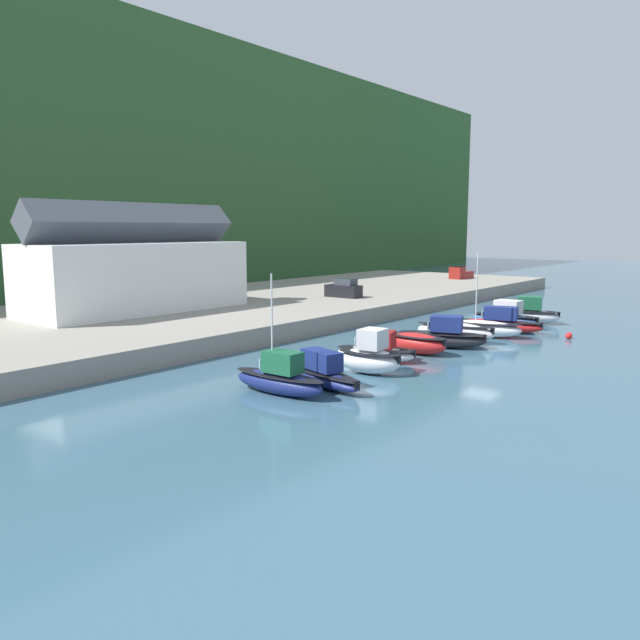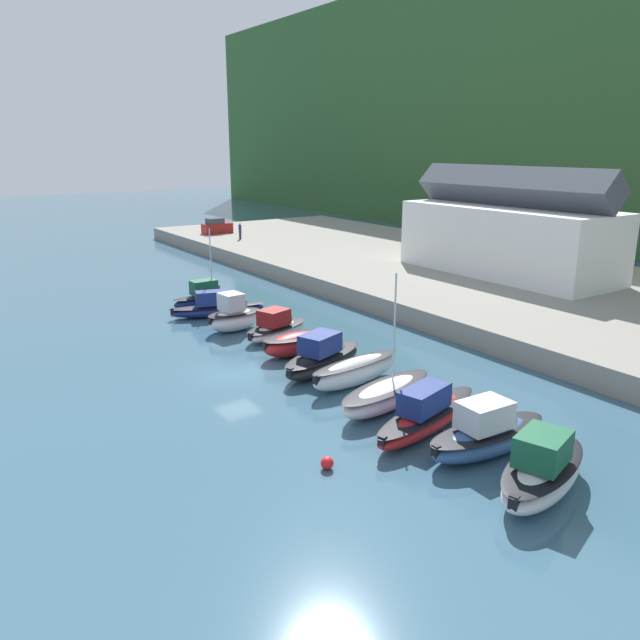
# 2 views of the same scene
# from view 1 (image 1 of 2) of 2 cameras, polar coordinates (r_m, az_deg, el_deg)

# --- Properties ---
(ground_plane) EXTENTS (320.00, 320.00, 0.00)m
(ground_plane) POSITION_cam_1_polar(r_m,az_deg,el_deg) (46.61, 14.54, -3.60)
(ground_plane) COLOR #385B70
(quay_promenade) EXTENTS (118.84, 30.81, 1.62)m
(quay_promenade) POSITION_cam_1_polar(r_m,az_deg,el_deg) (65.50, -11.22, 0.62)
(quay_promenade) COLOR gray
(quay_promenade) RESTS_ON ground_plane
(harbor_clubhouse) EXTENTS (21.45, 8.45, 10.30)m
(harbor_clubhouse) POSITION_cam_1_polar(r_m,az_deg,el_deg) (62.09, -16.45, 4.35)
(harbor_clubhouse) COLOR white
(harbor_clubhouse) RESTS_ON quay_promenade
(moored_boat_0) EXTENTS (1.96, 6.42, 6.93)m
(moored_boat_0) POSITION_cam_1_polar(r_m,az_deg,el_deg) (35.99, -3.74, -5.34)
(moored_boat_0) COLOR navy
(moored_boat_0) RESTS_ON ground_plane
(moored_boat_1) EXTENTS (3.84, 8.10, 2.19)m
(moored_boat_1) POSITION_cam_1_polar(r_m,az_deg,el_deg) (37.93, -0.11, -4.84)
(moored_boat_1) COLOR navy
(moored_boat_1) RESTS_ON ground_plane
(moored_boat_2) EXTENTS (2.78, 4.62, 2.98)m
(moored_boat_2) POSITION_cam_1_polar(r_m,az_deg,el_deg) (41.06, 4.60, -3.37)
(moored_boat_2) COLOR white
(moored_boat_2) RESTS_ON ground_plane
(moored_boat_3) EXTENTS (3.99, 6.26, 2.23)m
(moored_boat_3) POSITION_cam_1_polar(r_m,az_deg,el_deg) (44.87, 5.21, -2.79)
(moored_boat_3) COLOR white
(moored_boat_3) RESTS_ON ground_plane
(moored_boat_4) EXTENTS (2.27, 5.20, 1.60)m
(moored_boat_4) POSITION_cam_1_polar(r_m,az_deg,el_deg) (47.95, 8.77, -2.08)
(moored_boat_4) COLOR red
(moored_boat_4) RESTS_ON ground_plane
(moored_boat_5) EXTENTS (4.66, 7.50, 2.56)m
(moored_boat_5) POSITION_cam_1_polar(r_m,az_deg,el_deg) (50.89, 11.16, -1.43)
(moored_boat_5) COLOR black
(moored_boat_5) RESTS_ON ground_plane
(moored_boat_6) EXTENTS (2.54, 6.90, 1.65)m
(moored_boat_6) POSITION_cam_1_polar(r_m,az_deg,el_deg) (53.65, 12.25, -1.04)
(moored_boat_6) COLOR white
(moored_boat_6) RESTS_ON ground_plane
(moored_boat_7) EXTENTS (3.70, 7.36, 7.40)m
(moored_boat_7) POSITION_cam_1_polar(r_m,az_deg,el_deg) (56.67, 14.53, -0.71)
(moored_boat_7) COLOR white
(moored_boat_7) RESTS_ON ground_plane
(moored_boat_8) EXTENTS (4.14, 8.68, 2.39)m
(moored_boat_8) POSITION_cam_1_polar(r_m,az_deg,el_deg) (59.55, 15.87, -0.26)
(moored_boat_8) COLOR red
(moored_boat_8) RESTS_ON ground_plane
(moored_boat_9) EXTENTS (2.54, 6.90, 2.64)m
(moored_boat_9) POSITION_cam_1_polar(r_m,az_deg,el_deg) (62.82, 16.57, 0.25)
(moored_boat_9) COLOR #33568E
(moored_boat_9) RESTS_ON ground_plane
(moored_boat_10) EXTENTS (4.30, 7.03, 2.75)m
(moored_boat_10) POSITION_cam_1_polar(r_m,az_deg,el_deg) (65.86, 18.36, 0.57)
(moored_boat_10) COLOR silver
(moored_boat_10) RESTS_ON ground_plane
(parked_car_0) EXTENTS (1.89, 4.24, 2.16)m
(parked_car_0) POSITION_cam_1_polar(r_m,az_deg,el_deg) (71.92, 2.19, 2.83)
(parked_car_0) COLOR black
(parked_car_0) RESTS_ON quay_promenade
(pickup_truck_0) EXTENTS (4.77, 2.08, 1.90)m
(pickup_truck_0) POSITION_cam_1_polar(r_m,az_deg,el_deg) (101.24, 12.68, 4.17)
(pickup_truck_0) COLOR maroon
(pickup_truck_0) RESTS_ON quay_promenade
(mooring_buoy_0) EXTENTS (0.58, 0.58, 0.58)m
(mooring_buoy_0) POSITION_cam_1_polar(r_m,az_deg,el_deg) (57.92, 21.80, -1.34)
(mooring_buoy_0) COLOR red
(mooring_buoy_0) RESTS_ON ground_plane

